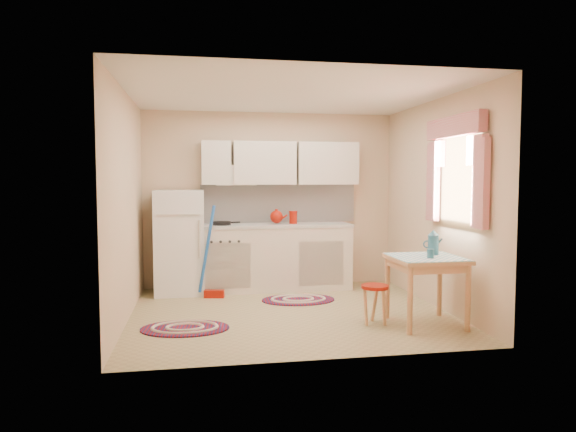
% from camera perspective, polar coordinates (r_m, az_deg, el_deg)
% --- Properties ---
extents(room_shell, '(3.64, 3.60, 2.52)m').
position_cam_1_polar(room_shell, '(6.12, 1.20, 4.60)').
color(room_shell, tan).
rests_on(room_shell, ground).
extents(fridge, '(0.65, 0.60, 1.40)m').
position_cam_1_polar(fridge, '(7.07, -11.94, -2.84)').
color(fridge, white).
rests_on(fridge, ground).
extents(broom, '(0.30, 0.17, 1.20)m').
position_cam_1_polar(broom, '(6.74, -8.24, -3.99)').
color(broom, blue).
rests_on(broom, ground).
extents(base_cabinets, '(2.25, 0.60, 0.88)m').
position_cam_1_polar(base_cabinets, '(7.22, -2.08, -4.70)').
color(base_cabinets, beige).
rests_on(base_cabinets, ground).
extents(countertop, '(2.27, 0.62, 0.04)m').
position_cam_1_polar(countertop, '(7.16, -2.09, -1.06)').
color(countertop, '#BBB8B1').
rests_on(countertop, base_cabinets).
extents(frying_pan, '(0.29, 0.29, 0.05)m').
position_cam_1_polar(frying_pan, '(7.05, -7.36, -0.80)').
color(frying_pan, black).
rests_on(frying_pan, countertop).
extents(red_kettle, '(0.25, 0.24, 0.20)m').
position_cam_1_polar(red_kettle, '(7.17, -1.29, -0.09)').
color(red_kettle, '#9B1305').
rests_on(red_kettle, countertop).
extents(red_canister, '(0.13, 0.13, 0.16)m').
position_cam_1_polar(red_canister, '(7.21, 0.58, -0.23)').
color(red_canister, '#9B1305').
rests_on(red_canister, countertop).
extents(table, '(0.72, 0.72, 0.72)m').
position_cam_1_polar(table, '(5.67, 15.06, -8.05)').
color(table, tan).
rests_on(table, ground).
extents(stool, '(0.37, 0.37, 0.42)m').
position_cam_1_polar(stool, '(5.61, 9.62, -9.68)').
color(stool, '#9B1305').
rests_on(stool, ground).
extents(coffee_pot, '(0.17, 0.16, 0.29)m').
position_cam_1_polar(coffee_pot, '(5.76, 15.85, -2.80)').
color(coffee_pot, '#29647F').
rests_on(coffee_pot, table).
extents(mug, '(0.09, 0.09, 0.10)m').
position_cam_1_polar(mug, '(5.51, 15.54, -4.08)').
color(mug, '#29647F').
rests_on(mug, table).
extents(rug_center, '(0.96, 0.66, 0.02)m').
position_cam_1_polar(rug_center, '(6.63, 1.15, -9.28)').
color(rug_center, maroon).
rests_on(rug_center, ground).
extents(rug_left, '(0.96, 0.69, 0.02)m').
position_cam_1_polar(rug_left, '(5.51, -11.39, -12.14)').
color(rug_left, maroon).
rests_on(rug_left, ground).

